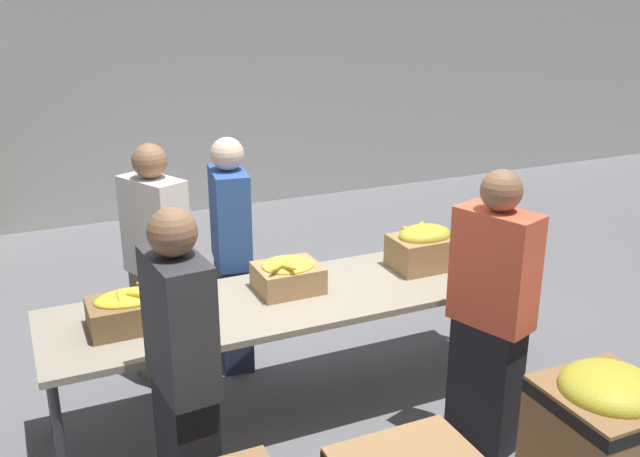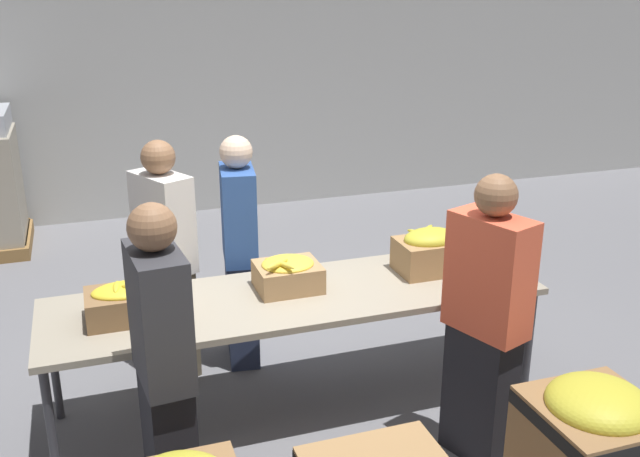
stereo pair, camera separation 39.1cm
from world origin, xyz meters
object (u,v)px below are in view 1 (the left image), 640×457
at_px(banana_box_0, 132,309).
at_px(banana_box_2, 424,247).
at_px(volunteer_1, 490,317).
at_px(donation_bin_2, 602,439).
at_px(volunteer_0, 158,268).
at_px(sorting_table, 297,302).
at_px(banana_box_1, 288,275).
at_px(volunteer_2, 232,256).
at_px(volunteer_3, 183,378).

xyz_separation_m(banana_box_0, banana_box_2, (1.92, 0.08, 0.04)).
distance_m(volunteer_1, donation_bin_2, 0.83).
xyz_separation_m(volunteer_0, donation_bin_2, (1.72, -2.21, -0.38)).
bearing_deg(sorting_table, banana_box_1, 107.00).
height_order(volunteer_2, donation_bin_2, volunteer_2).
xyz_separation_m(sorting_table, volunteer_1, (0.84, -0.78, 0.08)).
distance_m(volunteer_2, donation_bin_2, 2.56).
xyz_separation_m(volunteer_2, donation_bin_2, (1.21, -2.23, -0.38)).
relative_size(banana_box_1, volunteer_2, 0.24).
bearing_deg(banana_box_0, volunteer_2, 42.97).
bearing_deg(volunteer_0, banana_box_0, -48.22).
bearing_deg(banana_box_0, volunteer_3, -81.55).
relative_size(sorting_table, banana_box_1, 7.77).
distance_m(banana_box_1, volunteer_3, 1.18).
distance_m(banana_box_0, banana_box_2, 1.92).
distance_m(sorting_table, volunteer_3, 1.14).
distance_m(volunteer_2, volunteer_3, 1.61).
bearing_deg(volunteer_1, sorting_table, 27.38).
relative_size(banana_box_1, volunteer_3, 0.23).
bearing_deg(volunteer_3, banana_box_2, -71.84).
bearing_deg(banana_box_1, volunteer_3, -136.70).
distance_m(banana_box_2, volunteer_2, 1.31).
relative_size(volunteer_0, volunteer_2, 1.00).
bearing_deg(banana_box_0, volunteer_0, 68.02).
xyz_separation_m(banana_box_1, banana_box_2, (0.96, -0.02, 0.04)).
distance_m(banana_box_1, volunteer_2, 0.67).
xyz_separation_m(banana_box_2, donation_bin_2, (0.09, -1.56, -0.51)).
relative_size(banana_box_1, volunteer_1, 0.23).
xyz_separation_m(banana_box_0, volunteer_3, (0.10, -0.71, -0.07)).
bearing_deg(volunteer_2, banana_box_0, -38.44).
height_order(sorting_table, donation_bin_2, donation_bin_2).
bearing_deg(banana_box_2, volunteer_1, -96.27).
bearing_deg(volunteer_1, volunteer_0, 25.88).
bearing_deg(volunteer_2, banana_box_1, 22.16).
bearing_deg(donation_bin_2, volunteer_3, 157.86).
xyz_separation_m(banana_box_0, volunteer_0, (0.30, 0.73, -0.08)).
bearing_deg(volunteer_3, volunteer_1, -97.29).
bearing_deg(volunteer_0, volunteer_1, 19.33).
bearing_deg(donation_bin_2, volunteer_0, 127.78).
height_order(volunteer_1, volunteer_3, volunteer_1).
height_order(banana_box_0, volunteer_1, volunteer_1).
bearing_deg(volunteer_3, volunteer_2, -30.86).
xyz_separation_m(banana_box_2, volunteer_0, (-1.63, 0.65, -0.12)).
distance_m(banana_box_1, donation_bin_2, 1.96).
relative_size(sorting_table, volunteer_1, 1.80).
distance_m(banana_box_2, volunteer_1, 0.86).
xyz_separation_m(volunteer_3, donation_bin_2, (1.91, -0.78, -0.39)).
bearing_deg(volunteer_3, sorting_table, -56.00).
height_order(banana_box_0, banana_box_1, banana_box_0).
xyz_separation_m(banana_box_1, donation_bin_2, (1.05, -1.58, -0.46)).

